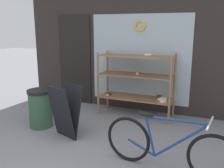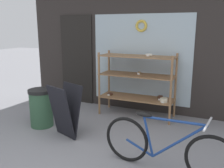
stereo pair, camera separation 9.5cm
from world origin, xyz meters
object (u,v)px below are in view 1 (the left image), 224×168
at_px(sandwich_board, 65,111).
at_px(trash_bin, 40,107).
at_px(display_case, 137,79).
at_px(bicycle, 167,147).

relative_size(sandwich_board, trash_bin, 1.25).
distance_m(display_case, sandwich_board, 1.70).
bearing_deg(sandwich_board, bicycle, 7.43).
bearing_deg(bicycle, trash_bin, 172.98).
xyz_separation_m(display_case, sandwich_board, (-0.78, -1.47, -0.34)).
xyz_separation_m(sandwich_board, trash_bin, (-0.68, 0.20, -0.07)).
relative_size(display_case, sandwich_board, 1.73).
xyz_separation_m(display_case, bicycle, (0.99, -1.87, -0.44)).
relative_size(bicycle, sandwich_board, 1.96).
distance_m(bicycle, sandwich_board, 1.82).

